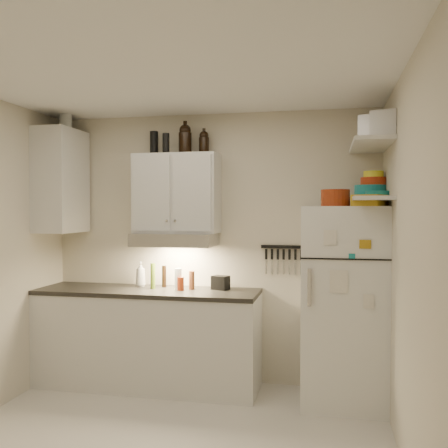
# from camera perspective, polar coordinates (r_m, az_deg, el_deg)

# --- Properties ---
(ceiling) EXTENTS (3.20, 3.00, 0.02)m
(ceiling) POSITION_cam_1_polar(r_m,az_deg,el_deg) (3.54, -7.27, 16.99)
(ceiling) COLOR white
(ceiling) RESTS_ON ground
(back_wall) EXTENTS (3.20, 0.02, 2.60)m
(back_wall) POSITION_cam_1_polar(r_m,az_deg,el_deg) (4.88, -1.40, -2.71)
(back_wall) COLOR beige
(back_wall) RESTS_ON ground
(right_wall) EXTENTS (0.02, 3.00, 2.60)m
(right_wall) POSITION_cam_1_polar(r_m,az_deg,el_deg) (3.29, 20.48, -4.94)
(right_wall) COLOR beige
(right_wall) RESTS_ON ground
(base_cabinet) EXTENTS (2.10, 0.60, 0.88)m
(base_cabinet) POSITION_cam_1_polar(r_m,az_deg,el_deg) (4.89, -8.70, -12.95)
(base_cabinet) COLOR silver
(base_cabinet) RESTS_ON floor
(countertop) EXTENTS (2.10, 0.62, 0.04)m
(countertop) POSITION_cam_1_polar(r_m,az_deg,el_deg) (4.80, -8.73, -7.62)
(countertop) COLOR black
(countertop) RESTS_ON base_cabinet
(upper_cabinet) EXTENTS (0.80, 0.33, 0.75)m
(upper_cabinet) POSITION_cam_1_polar(r_m,az_deg,el_deg) (4.78, -5.40, 3.48)
(upper_cabinet) COLOR silver
(upper_cabinet) RESTS_ON back_wall
(side_cabinet) EXTENTS (0.33, 0.55, 1.00)m
(side_cabinet) POSITION_cam_1_polar(r_m,az_deg,el_deg) (5.12, -18.13, 4.69)
(side_cabinet) COLOR silver
(side_cabinet) RESTS_ON left_wall
(range_hood) EXTENTS (0.76, 0.46, 0.12)m
(range_hood) POSITION_cam_1_polar(r_m,az_deg,el_deg) (4.73, -5.62, -1.77)
(range_hood) COLOR silver
(range_hood) RESTS_ON back_wall
(fridge) EXTENTS (0.70, 0.68, 1.70)m
(fridge) POSITION_cam_1_polar(r_m,az_deg,el_deg) (4.47, 13.52, -8.99)
(fridge) COLOR white
(fridge) RESTS_ON floor
(shelf_hi) EXTENTS (0.30, 0.95, 0.03)m
(shelf_hi) POSITION_cam_1_polar(r_m,az_deg,el_deg) (4.30, 16.39, 8.64)
(shelf_hi) COLOR silver
(shelf_hi) RESTS_ON right_wall
(shelf_lo) EXTENTS (0.30, 0.95, 0.03)m
(shelf_lo) POSITION_cam_1_polar(r_m,az_deg,el_deg) (4.27, 16.34, 2.77)
(shelf_lo) COLOR silver
(shelf_lo) RESTS_ON right_wall
(knife_strip) EXTENTS (0.42, 0.02, 0.03)m
(knife_strip) POSITION_cam_1_polar(r_m,az_deg,el_deg) (4.75, 6.79, -2.61)
(knife_strip) COLOR black
(knife_strip) RESTS_ON back_wall
(dutch_oven) EXTENTS (0.27, 0.27, 0.14)m
(dutch_oven) POSITION_cam_1_polar(r_m,az_deg,el_deg) (4.22, 12.60, 2.93)
(dutch_oven) COLOR maroon
(dutch_oven) RESTS_ON fridge
(book_stack) EXTENTS (0.31, 0.33, 0.09)m
(book_stack) POSITION_cam_1_polar(r_m,az_deg,el_deg) (4.17, 16.32, 2.60)
(book_stack) COLOR #AF8315
(book_stack) RESTS_ON fridge
(spice_jar) EXTENTS (0.07, 0.07, 0.11)m
(spice_jar) POSITION_cam_1_polar(r_m,az_deg,el_deg) (4.38, 13.48, 2.69)
(spice_jar) COLOR silver
(spice_jar) RESTS_ON fridge
(stock_pot) EXTENTS (0.35, 0.35, 0.20)m
(stock_pot) POSITION_cam_1_polar(r_m,az_deg,el_deg) (4.65, 16.76, 9.52)
(stock_pot) COLOR silver
(stock_pot) RESTS_ON shelf_hi
(tin_a) EXTENTS (0.28, 0.26, 0.22)m
(tin_a) POSITION_cam_1_polar(r_m,az_deg,el_deg) (4.29, 16.86, 10.33)
(tin_a) COLOR #AAAAAD
(tin_a) RESTS_ON shelf_hi
(tin_b) EXTENTS (0.24, 0.24, 0.19)m
(tin_b) POSITION_cam_1_polar(r_m,az_deg,el_deg) (4.00, 17.94, 10.77)
(tin_b) COLOR #AAAAAD
(tin_b) RESTS_ON shelf_hi
(bowl_teal) EXTENTS (0.28, 0.28, 0.11)m
(bowl_teal) POSITION_cam_1_polar(r_m,az_deg,el_deg) (4.54, 16.39, 3.58)
(bowl_teal) COLOR teal
(bowl_teal) RESTS_ON shelf_lo
(bowl_orange) EXTENTS (0.22, 0.22, 0.07)m
(bowl_orange) POSITION_cam_1_polar(r_m,az_deg,el_deg) (4.55, 16.72, 4.70)
(bowl_orange) COLOR #BC3211
(bowl_orange) RESTS_ON bowl_teal
(bowl_yellow) EXTENTS (0.17, 0.17, 0.06)m
(bowl_yellow) POSITION_cam_1_polar(r_m,az_deg,el_deg) (4.55, 16.72, 5.46)
(bowl_yellow) COLOR yellow
(bowl_yellow) RESTS_ON bowl_orange
(plates) EXTENTS (0.26, 0.26, 0.05)m
(plates) POSITION_cam_1_polar(r_m,az_deg,el_deg) (4.33, 17.23, 3.28)
(plates) COLOR teal
(plates) RESTS_ON shelf_lo
(growler_a) EXTENTS (0.13, 0.13, 0.29)m
(growler_a) POSITION_cam_1_polar(r_m,az_deg,el_deg) (4.84, -4.46, 9.66)
(growler_a) COLOR black
(growler_a) RESTS_ON upper_cabinet
(growler_b) EXTENTS (0.11, 0.11, 0.23)m
(growler_b) POSITION_cam_1_polar(r_m,az_deg,el_deg) (4.83, -2.30, 9.30)
(growler_b) COLOR black
(growler_b) RESTS_ON upper_cabinet
(thermos_a) EXTENTS (0.08, 0.08, 0.19)m
(thermos_a) POSITION_cam_1_polar(r_m,az_deg,el_deg) (4.78, -6.65, 9.13)
(thermos_a) COLOR black
(thermos_a) RESTS_ON upper_cabinet
(thermos_b) EXTENTS (0.10, 0.10, 0.23)m
(thermos_b) POSITION_cam_1_polar(r_m,az_deg,el_deg) (4.96, -8.00, 9.10)
(thermos_b) COLOR black
(thermos_b) RESTS_ON upper_cabinet
(side_jar) EXTENTS (0.16, 0.16, 0.16)m
(side_jar) POSITION_cam_1_polar(r_m,az_deg,el_deg) (5.18, -17.65, 11.11)
(side_jar) COLOR silver
(side_jar) RESTS_ON side_cabinet
(soap_bottle) EXTENTS (0.13, 0.13, 0.27)m
(soap_bottle) POSITION_cam_1_polar(r_m,az_deg,el_deg) (4.96, -9.51, -5.50)
(soap_bottle) COLOR silver
(soap_bottle) RESTS_ON countertop
(pepper_mill) EXTENTS (0.06, 0.06, 0.17)m
(pepper_mill) POSITION_cam_1_polar(r_m,az_deg,el_deg) (4.73, -3.71, -6.43)
(pepper_mill) COLOR brown
(pepper_mill) RESTS_ON countertop
(oil_bottle) EXTENTS (0.05, 0.05, 0.24)m
(oil_bottle) POSITION_cam_1_polar(r_m,az_deg,el_deg) (4.81, -8.13, -5.90)
(oil_bottle) COLOR #55741D
(oil_bottle) RESTS_ON countertop
(vinegar_bottle) EXTENTS (0.05, 0.05, 0.21)m
(vinegar_bottle) POSITION_cam_1_polar(r_m,az_deg,el_deg) (4.89, -6.86, -5.96)
(vinegar_bottle) COLOR black
(vinegar_bottle) RESTS_ON countertop
(clear_bottle) EXTENTS (0.09, 0.09, 0.20)m
(clear_bottle) POSITION_cam_1_polar(r_m,az_deg,el_deg) (4.71, -5.26, -6.30)
(clear_bottle) COLOR silver
(clear_bottle) RESTS_ON countertop
(red_jar) EXTENTS (0.06, 0.06, 0.12)m
(red_jar) POSITION_cam_1_polar(r_m,az_deg,el_deg) (4.68, -4.98, -6.82)
(red_jar) COLOR maroon
(red_jar) RESTS_ON countertop
(caddy) EXTENTS (0.18, 0.16, 0.13)m
(caddy) POSITION_cam_1_polar(r_m,az_deg,el_deg) (4.72, -0.40, -6.72)
(caddy) COLOR black
(caddy) RESTS_ON countertop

